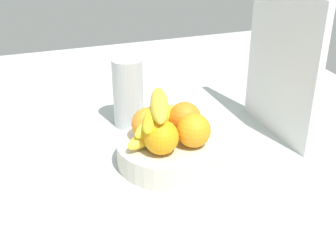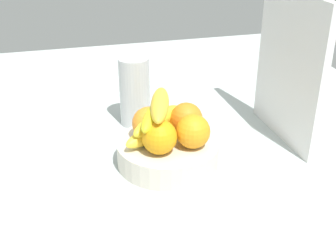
{
  "view_description": "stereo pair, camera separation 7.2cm",
  "coord_description": "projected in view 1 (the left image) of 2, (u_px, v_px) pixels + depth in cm",
  "views": [
    {
      "loc": [
        85.46,
        -31.51,
        54.8
      ],
      "look_at": [
        2.78,
        -2.57,
        9.43
      ],
      "focal_mm": 48.11,
      "sensor_mm": 36.0,
      "label": 1
    },
    {
      "loc": [
        87.54,
        -24.67,
        54.8
      ],
      "look_at": [
        2.78,
        -2.57,
        9.43
      ],
      "focal_mm": 48.11,
      "sensor_mm": 36.0,
      "label": 2
    }
  ],
  "objects": [
    {
      "name": "ground_plane",
      "position": [
        174.0,
        160.0,
        1.07
      ],
      "size": [
        180.0,
        140.0,
        3.0
      ],
      "primitive_type": "cube",
      "color": "#ADB8B6"
    },
    {
      "name": "orange_back_left",
      "position": [
        161.0,
        137.0,
        0.95
      ],
      "size": [
        7.54,
        7.54,
        7.54
      ],
      "primitive_type": "sphere",
      "color": "orange",
      "rests_on": "fruit_bowl"
    },
    {
      "name": "orange_front_left",
      "position": [
        194.0,
        130.0,
        0.97
      ],
      "size": [
        7.54,
        7.54,
        7.54
      ],
      "primitive_type": "sphere",
      "color": "orange",
      "rests_on": "fruit_bowl"
    },
    {
      "name": "thermos_tumbler",
      "position": [
        128.0,
        93.0,
        1.16
      ],
      "size": [
        7.91,
        7.91,
        18.15
      ],
      "primitive_type": "cylinder",
      "color": "#BABCBD",
      "rests_on": "ground_plane"
    },
    {
      "name": "orange_center",
      "position": [
        148.0,
        124.0,
        1.0
      ],
      "size": [
        7.54,
        7.54,
        7.54
      ],
      "primitive_type": "sphere",
      "color": "orange",
      "rests_on": "fruit_bowl"
    },
    {
      "name": "orange_front_right",
      "position": [
        185.0,
        118.0,
        1.03
      ],
      "size": [
        7.54,
        7.54,
        7.54
      ],
      "primitive_type": "sphere",
      "color": "orange",
      "rests_on": "fruit_bowl"
    },
    {
      "name": "banana_bunch",
      "position": [
        156.0,
        118.0,
        0.99
      ],
      "size": [
        17.44,
        16.95,
        10.6
      ],
      "color": "yellow",
      "rests_on": "fruit_bowl"
    },
    {
      "name": "fruit_bowl",
      "position": [
        168.0,
        152.0,
        1.02
      ],
      "size": [
        22.99,
        22.99,
        5.43
      ],
      "primitive_type": "cylinder",
      "color": "beige",
      "rests_on": "ground_plane"
    },
    {
      "name": "cutting_board",
      "position": [
        282.0,
        65.0,
        1.09
      ],
      "size": [
        28.04,
        2.54,
        36.0
      ],
      "primitive_type": "cube",
      "rotation": [
        0.0,
        0.0,
        0.03
      ],
      "color": "silver",
      "rests_on": "ground_plane"
    }
  ]
}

